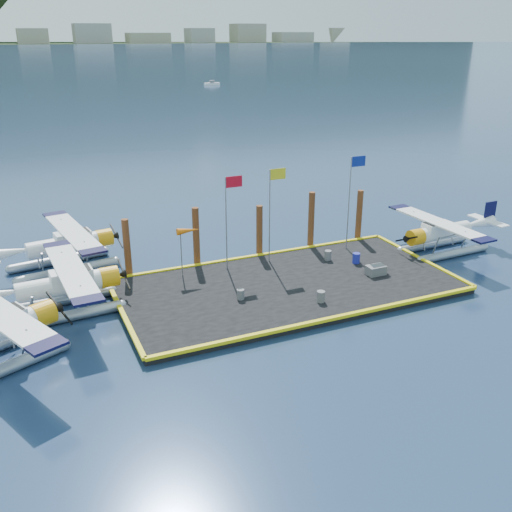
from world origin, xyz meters
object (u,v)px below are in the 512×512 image
Objects in this scene: crate at (376,270)px; flagpole_red at (229,208)px; drum_3 at (241,294)px; piling_0 at (127,250)px; piling_3 at (311,222)px; seaplane_d at (441,235)px; piling_1 at (196,239)px; flagpole_blue at (352,189)px; seaplane_b at (65,288)px; drum_2 at (356,258)px; flagpole_yellow at (273,201)px; windsock at (188,232)px; seaplane_c at (68,247)px; drum_1 at (321,297)px; piling_4 at (359,217)px; drum_4 at (328,255)px; piling_2 at (259,233)px.

flagpole_red reaches higher than crate.
piling_0 is (-5.05, 6.22, 1.30)m from drum_3.
crate is at bearing -79.50° from piling_3.
piling_1 is (-16.55, 4.20, 0.70)m from seaplane_d.
piling_1 is (-1.71, 1.60, -2.30)m from flagpole_red.
drum_3 is 11.84m from flagpole_blue.
seaplane_b is 14.13× the size of drum_2.
seaplane_d is 1.46× the size of flagpole_yellow.
seaplane_d is at bearing -23.95° from flagpole_blue.
seaplane_b is at bearing -168.49° from windsock.
drum_3 is at bearing -50.92° from piling_0.
drum_2 is 11.23m from windsock.
drum_3 is at bearing 31.99° from seaplane_c.
drum_1 is at bearing -67.18° from flagpole_red.
seaplane_b reaches higher than drum_3.
flagpole_blue is 3.61m from piling_4.
flagpole_red is 1.50× the size of piling_0.
piling_4 is (1.80, 1.60, -2.69)m from flagpole_blue.
piling_1 is (-0.55, 6.22, 1.40)m from drum_3.
flagpole_blue is 1.55× the size of piling_1.
piling_0 is (-9.06, 8.38, 1.28)m from drum_1.
drum_3 is at bearing -157.05° from drum_4.
seaplane_c is at bearing 168.49° from seaplane_b.
piling_2 is 4.01m from piling_3.
flagpole_yellow is 6.00m from flagpole_blue.
seaplane_c is 8.37× the size of crate.
crate is 0.29× the size of piling_4.
seaplane_d is 15.36m from flagpole_red.
seaplane_c is 12.70m from piling_2.
piling_0 is at bearing 76.09° from seaplane_d.
flagpole_blue reaches higher than drum_4.
drum_1 is 12.40m from piling_0.
drum_1 is 0.11× the size of flagpole_red.
windsock is at bearing -170.47° from piling_3.
seaplane_c is 2.45× the size of piling_0.
seaplane_b reaches higher than drum_4.
flagpole_yellow reaches higher than piling_2.
crate is 7.07m from piling_4.
drum_3 is at bearing -84.94° from piling_1.
flagpole_blue is at bearing -8.51° from piling_1.
flagpole_yellow is 0.95× the size of flagpole_blue.
drum_4 is (7.63, 3.23, 0.03)m from drum_3.
piling_1 is (7.72, -3.43, 0.59)m from seaplane_c.
drum_2 is 0.11× the size of flagpole_yellow.
piling_1 reaches higher than drum_3.
flagpole_blue reaches higher than drum_1.
crate is 0.37× the size of windsock.
windsock is at bearing 180.00° from flagpole_blue.
flagpole_yellow reaches higher than seaplane_d.
flagpole_yellow is at bearing 180.00° from flagpole_blue.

